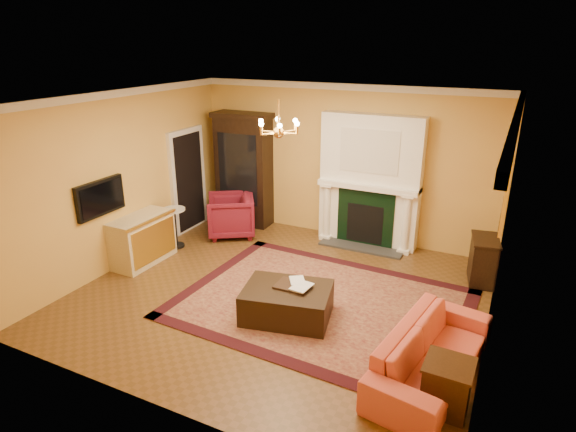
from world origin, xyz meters
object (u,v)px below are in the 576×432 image
Objects in this scene: commode at (142,239)px; console_table at (483,261)px; coral_sofa at (433,346)px; leather_ottoman at (287,303)px; china_cabinet at (244,172)px; wingback_armchair at (231,213)px; pedestal_table at (175,225)px; end_table at (447,387)px.

commode is 1.56× the size of console_table.
coral_sofa is 1.77× the size of leather_ottoman.
china_cabinet reaches higher than commode.
leather_ottoman is (-2.39, -2.38, -0.13)m from console_table.
wingback_armchair reaches higher than pedestal_table.
pedestal_table is at bearing -109.20° from china_cabinet.
china_cabinet reaches higher than coral_sofa.
leather_ottoman is (-2.08, 0.41, -0.18)m from coral_sofa.
china_cabinet reaches higher than pedestal_table.
wingback_armchair is at bearing 171.59° from console_table.
china_cabinet is at bearing 72.75° from pedestal_table.
wingback_armchair is 0.43× the size of coral_sofa.
pedestal_table is (-0.53, -1.71, -0.68)m from china_cabinet.
commode reaches higher than end_table.
wingback_armchair is 1.25× the size of console_table.
china_cabinet reaches higher than console_table.
china_cabinet is 1.05× the size of coral_sofa.
china_cabinet is 1.96× the size of commode.
wingback_armchair is 1.70× the size of end_table.
leather_ottoman is at bearing -144.54° from console_table.
commode reaches higher than leather_ottoman.
china_cabinet is 2.46× the size of wingback_armchair.
china_cabinet is 4.98m from console_table.
leather_ottoman is at bearing -8.76° from commode.
leather_ottoman is (3.02, -1.32, -0.21)m from pedestal_table.
wingback_armchair is (0.10, -0.74, -0.67)m from china_cabinet.
console_table is (5.40, 1.06, -0.08)m from pedestal_table.
pedestal_table is at bearing -178.32° from console_table.
china_cabinet is 5.76m from coral_sofa.
china_cabinet is at bearing 117.10° from leather_ottoman.
china_cabinet is 1.87× the size of leather_ottoman.
coral_sofa is at bearing -105.63° from console_table.
coral_sofa is at bearing -9.27° from commode.
coral_sofa is at bearing 26.55° from wingback_armchair.
coral_sofa reaches higher than pedestal_table.
coral_sofa is 2.91× the size of console_table.
wingback_armchair is at bearing 68.24° from coral_sofa.
pedestal_table is (-0.63, -0.98, -0.01)m from wingback_armchair.
pedestal_table is 3.30m from leather_ottoman.
pedestal_table is at bearing 83.34° from commode.
coral_sofa is (4.47, -2.70, -0.04)m from wingback_armchair.
console_table reaches higher than leather_ottoman.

